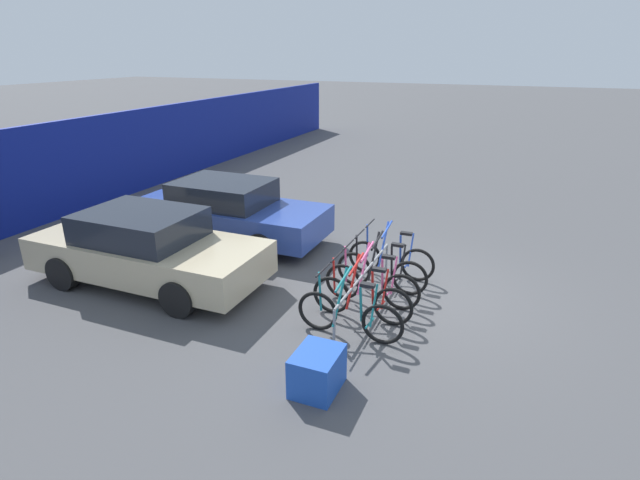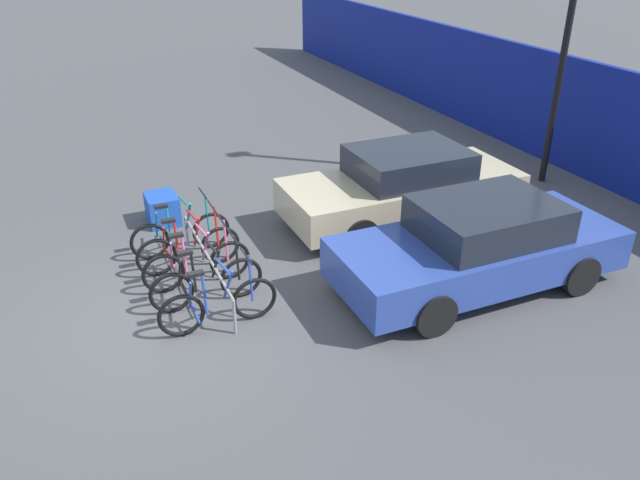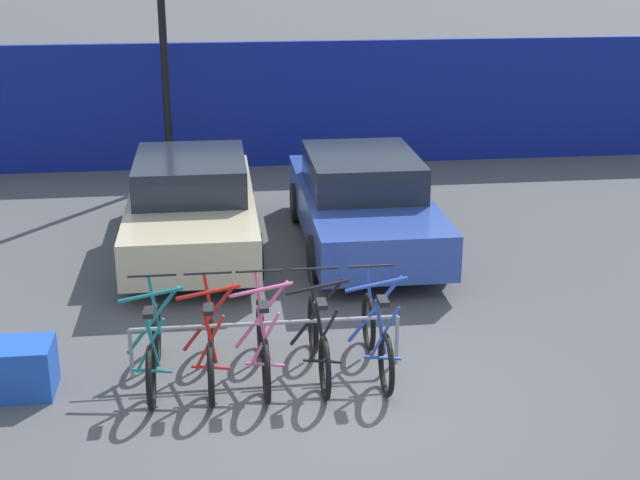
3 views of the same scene
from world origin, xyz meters
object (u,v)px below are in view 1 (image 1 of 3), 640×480
object	(u,v)px
bicycle_teal	(349,315)
bicycle_pink	(372,284)
bike_rack	(364,277)
bicycle_black	(381,271)
car_beige	(147,248)
car_blue	(228,211)
bicycle_red	(362,298)
bicycle_blue	(391,258)
cargo_crate	(317,371)

from	to	relation	value
bicycle_teal	bicycle_pink	size ratio (longest dim) A/B	1.00
bike_rack	bicycle_black	distance (m)	0.58
car_beige	bicycle_black	bearing A→B (deg)	-71.45
bike_rack	car_blue	world-z (taller)	car_blue
bicycle_teal	bike_rack	bearing A→B (deg)	3.84
bicycle_red	bicycle_black	world-z (taller)	same
car_beige	car_blue	bearing A→B (deg)	-3.18
bicycle_black	bicycle_blue	world-z (taller)	same
bicycle_red	car_beige	world-z (taller)	car_beige
bicycle_teal	bicycle_pink	world-z (taller)	same
bicycle_black	cargo_crate	size ratio (longest dim) A/B	2.44
bicycle_teal	bicycle_red	bearing A→B (deg)	-3.30
bicycle_teal	bicycle_blue	bearing A→B (deg)	-3.30
car_beige	cargo_crate	bearing A→B (deg)	-112.33
car_blue	cargo_crate	xyz separation A→B (m)	(-4.24, -4.04, -0.42)
bike_rack	bicycle_red	bearing A→B (deg)	-165.96
bicycle_blue	car_blue	bearing A→B (deg)	85.63
bicycle_teal	car_beige	size ratio (longest dim) A/B	0.38
bicycle_red	car_beige	bearing A→B (deg)	91.25
bicycle_blue	cargo_crate	size ratio (longest dim) A/B	2.44
bike_rack	bicycle_teal	distance (m)	1.20
bicycle_teal	cargo_crate	distance (m)	1.37
bicycle_teal	car_beige	xyz separation A→B (m)	(0.35, 4.13, 0.31)
bicycle_teal	car_blue	bearing A→B (deg)	50.90
bicycle_pink	cargo_crate	distance (m)	2.51
bicycle_red	cargo_crate	distance (m)	1.96
bicycle_red	bicycle_blue	bearing A→B (deg)	-2.06
bicycle_teal	bicycle_pink	distance (m)	1.14
bicycle_red	bicycle_pink	world-z (taller)	same
bicycle_black	car_beige	xyz separation A→B (m)	(-1.39, 4.13, 0.31)
bike_rack	bicycle_pink	bearing A→B (deg)	-105.70
bike_rack	car_blue	bearing A→B (deg)	66.23
bike_rack	bicycle_pink	world-z (taller)	bicycle_pink
bicycle_teal	bicycle_red	distance (m)	0.59
bike_rack	bicycle_black	world-z (taller)	bicycle_black
bike_rack	car_blue	distance (m)	4.20
bicycle_red	car_blue	bearing A→B (deg)	58.13
bike_rack	bicycle_teal	world-z (taller)	bicycle_teal
bicycle_teal	car_blue	size ratio (longest dim) A/B	0.38
bicycle_teal	car_beige	bearing A→B (deg)	81.81
bicycle_red	cargo_crate	world-z (taller)	bicycle_red
bicycle_pink	bicycle_black	world-z (taller)	same
bicycle_red	car_beige	distance (m)	4.15
bicycle_black	bicycle_pink	bearing A→B (deg)	178.31
car_beige	bicycle_blue	bearing A→B (deg)	-63.94
car_blue	cargo_crate	distance (m)	5.87
bicycle_blue	car_beige	world-z (taller)	car_beige
bike_rack	bicycle_blue	distance (m)	1.20
bicycle_pink	car_blue	bearing A→B (deg)	66.36
car_beige	car_blue	distance (m)	2.53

